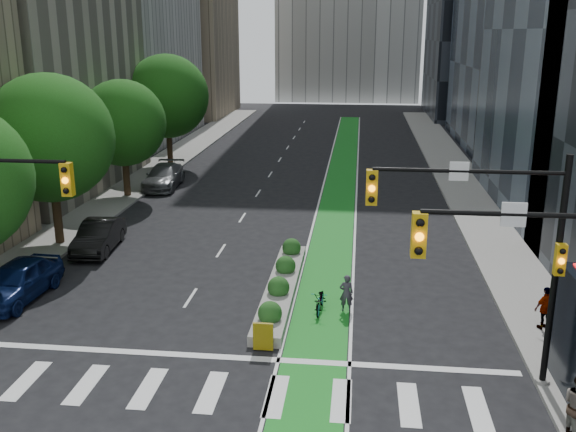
% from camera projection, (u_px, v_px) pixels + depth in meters
% --- Properties ---
extents(ground, '(160.00, 160.00, 0.00)m').
position_uv_depth(ground, '(218.00, 375.00, 20.67)').
color(ground, black).
rests_on(ground, ground).
extents(sidewalk_left, '(3.60, 90.00, 0.15)m').
position_uv_depth(sidewalk_left, '(132.00, 185.00, 45.78)').
color(sidewalk_left, gray).
rests_on(sidewalk_left, ground).
extents(sidewalk_right, '(3.60, 90.00, 0.15)m').
position_uv_depth(sidewalk_right, '(470.00, 194.00, 43.24)').
color(sidewalk_right, gray).
rests_on(sidewalk_right, ground).
extents(bike_lane_paint, '(2.20, 70.00, 0.01)m').
position_uv_depth(bike_lane_paint, '(341.00, 176.00, 48.98)').
color(bike_lane_paint, '#178120').
rests_on(bike_lane_paint, ground).
extents(building_tan_far, '(14.00, 16.00, 26.00)m').
position_uv_depth(building_tan_far, '(173.00, 12.00, 82.21)').
color(building_tan_far, tan).
rests_on(building_tan_far, ground).
extents(building_dark_end, '(14.00, 18.00, 28.00)m').
position_uv_depth(building_dark_end, '(491.00, 3.00, 79.54)').
color(building_dark_end, black).
rests_on(building_dark_end, ground).
extents(tree_mid, '(6.40, 6.40, 8.78)m').
position_uv_depth(tree_mid, '(49.00, 138.00, 31.76)').
color(tree_mid, black).
rests_on(tree_mid, ground).
extents(tree_midfar, '(5.60, 5.60, 7.76)m').
position_uv_depth(tree_midfar, '(123.00, 123.00, 41.47)').
color(tree_midfar, black).
rests_on(tree_midfar, ground).
extents(tree_far, '(6.60, 6.60, 9.00)m').
position_uv_depth(tree_far, '(167.00, 96.00, 50.81)').
color(tree_far, black).
rests_on(tree_far, ground).
extents(signal_right, '(5.82, 0.51, 7.20)m').
position_uv_depth(signal_right, '(506.00, 239.00, 18.84)').
color(signal_right, black).
rests_on(signal_right, ground).
extents(signal_far_right, '(4.82, 0.51, 7.20)m').
position_uv_depth(signal_far_right, '(562.00, 303.00, 14.53)').
color(signal_far_right, black).
rests_on(signal_far_right, ground).
extents(median_planter, '(1.20, 10.26, 1.10)m').
position_uv_depth(median_planter, '(282.00, 284.00, 27.15)').
color(median_planter, gray).
rests_on(median_planter, ground).
extents(bicycle, '(0.73, 1.80, 0.93)m').
position_uv_depth(bicycle, '(320.00, 300.00, 25.29)').
color(bicycle, gray).
rests_on(bicycle, ground).
extents(cyclist, '(0.59, 0.43, 1.53)m').
position_uv_depth(cyclist, '(346.00, 293.00, 25.22)').
color(cyclist, '#38343E').
rests_on(cyclist, ground).
extents(parked_car_left_near, '(2.20, 4.93, 1.65)m').
position_uv_depth(parked_car_left_near, '(17.00, 281.00, 26.31)').
color(parked_car_left_near, '#0C1B4B').
rests_on(parked_car_left_near, ground).
extents(parked_car_left_mid, '(1.99, 4.72, 1.52)m').
position_uv_depth(parked_car_left_mid, '(99.00, 236.00, 32.24)').
color(parked_car_left_mid, black).
rests_on(parked_car_left_mid, ground).
extents(parked_car_left_far, '(2.54, 5.59, 1.59)m').
position_uv_depth(parked_car_left_far, '(164.00, 176.00, 45.31)').
color(parked_car_left_far, '#5A5C5F').
rests_on(parked_car_left_far, ground).
extents(pedestrian_far, '(1.03, 0.75, 1.63)m').
position_uv_depth(pedestrian_far, '(546.00, 308.00, 23.38)').
color(pedestrian_far, gray).
rests_on(pedestrian_far, sidewalk_right).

